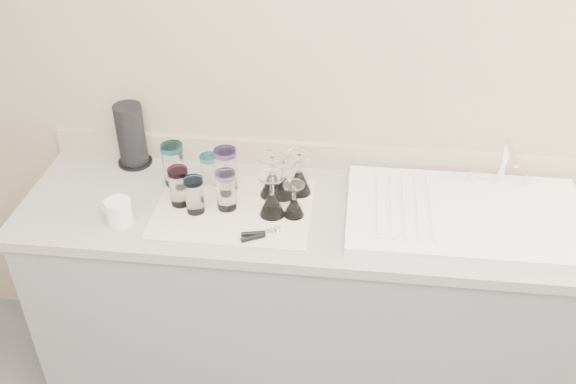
# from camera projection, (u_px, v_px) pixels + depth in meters

# --- Properties ---
(room_envelope) EXTENTS (3.54, 3.50, 2.52)m
(room_envelope) POSITION_uv_depth(u_px,v_px,m) (240.00, 327.00, 0.93)
(room_envelope) COLOR #59595E
(room_envelope) RESTS_ON ground
(counter_unit) EXTENTS (2.06, 0.62, 0.90)m
(counter_unit) POSITION_uv_depth(u_px,v_px,m) (306.00, 300.00, 2.53)
(counter_unit) COLOR slate
(counter_unit) RESTS_ON ground
(sink_unit) EXTENTS (0.82, 0.50, 0.22)m
(sink_unit) POSITION_uv_depth(u_px,v_px,m) (466.00, 214.00, 2.22)
(sink_unit) COLOR white
(sink_unit) RESTS_ON counter_unit
(dish_towel) EXTENTS (0.55, 0.42, 0.01)m
(dish_towel) POSITION_uv_depth(u_px,v_px,m) (234.00, 208.00, 2.27)
(dish_towel) COLOR silver
(dish_towel) RESTS_ON counter_unit
(tumbler_teal) EXTENTS (0.08, 0.08, 0.16)m
(tumbler_teal) POSITION_uv_depth(u_px,v_px,m) (174.00, 164.00, 2.35)
(tumbler_teal) COLOR white
(tumbler_teal) RESTS_ON dish_towel
(tumbler_cyan) EXTENTS (0.07, 0.07, 0.13)m
(tumbler_cyan) POSITION_uv_depth(u_px,v_px,m) (209.00, 171.00, 2.35)
(tumbler_cyan) COLOR white
(tumbler_cyan) RESTS_ON dish_towel
(tumbler_purple) EXTENTS (0.08, 0.08, 0.16)m
(tumbler_purple) POSITION_uv_depth(u_px,v_px,m) (226.00, 169.00, 2.32)
(tumbler_purple) COLOR white
(tumbler_purple) RESTS_ON dish_towel
(tumbler_magenta) EXTENTS (0.07, 0.07, 0.14)m
(tumbler_magenta) POSITION_uv_depth(u_px,v_px,m) (179.00, 186.00, 2.25)
(tumbler_magenta) COLOR white
(tumbler_magenta) RESTS_ON dish_towel
(tumbler_blue) EXTENTS (0.07, 0.07, 0.13)m
(tumbler_blue) POSITION_uv_depth(u_px,v_px,m) (194.00, 195.00, 2.21)
(tumbler_blue) COLOR white
(tumbler_blue) RESTS_ON dish_towel
(tumbler_lavender) EXTENTS (0.07, 0.07, 0.14)m
(tumbler_lavender) POSITION_uv_depth(u_px,v_px,m) (226.00, 190.00, 2.23)
(tumbler_lavender) COLOR white
(tumbler_lavender) RESTS_ON dish_towel
(goblet_back_left) EXTENTS (0.09, 0.09, 0.16)m
(goblet_back_left) POSITION_uv_depth(u_px,v_px,m) (272.00, 182.00, 2.31)
(goblet_back_left) COLOR white
(goblet_back_left) RESTS_ON dish_towel
(goblet_back_right) EXTENTS (0.09, 0.09, 0.16)m
(goblet_back_right) POSITION_uv_depth(u_px,v_px,m) (299.00, 179.00, 2.32)
(goblet_back_right) COLOR white
(goblet_back_right) RESTS_ON dish_towel
(goblet_front_left) EXTENTS (0.09, 0.09, 0.16)m
(goblet_front_left) POSITION_uv_depth(u_px,v_px,m) (272.00, 201.00, 2.21)
(goblet_front_left) COLOR white
(goblet_front_left) RESTS_ON dish_towel
(goblet_front_right) EXTENTS (0.07, 0.07, 0.13)m
(goblet_front_right) POSITION_uv_depth(u_px,v_px,m) (294.00, 205.00, 2.21)
(goblet_front_right) COLOR white
(goblet_front_right) RESTS_ON dish_towel
(goblet_extra) EXTENTS (0.08, 0.08, 0.15)m
(goblet_extra) POSITION_uv_depth(u_px,v_px,m) (284.00, 185.00, 2.30)
(goblet_extra) COLOR white
(goblet_extra) RESTS_ON dish_towel
(can_opener) EXTENTS (0.13, 0.08, 0.02)m
(can_opener) POSITION_uv_depth(u_px,v_px,m) (261.00, 235.00, 2.13)
(can_opener) COLOR silver
(can_opener) RESTS_ON dish_towel
(white_mug) EXTENTS (0.13, 0.12, 0.09)m
(white_mug) POSITION_uv_depth(u_px,v_px,m) (118.00, 212.00, 2.19)
(white_mug) COLOR white
(white_mug) RESTS_ON counter_unit
(paper_towel_roll) EXTENTS (0.13, 0.13, 0.25)m
(paper_towel_roll) POSITION_uv_depth(u_px,v_px,m) (131.00, 136.00, 2.46)
(paper_towel_roll) COLOR black
(paper_towel_roll) RESTS_ON counter_unit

